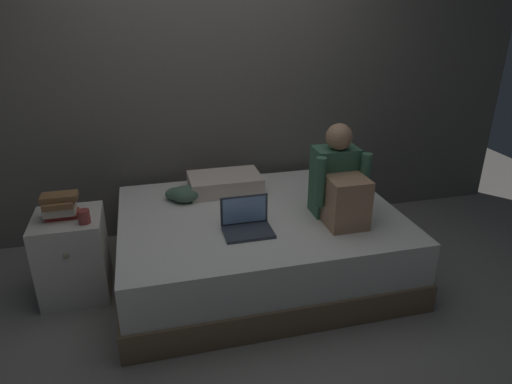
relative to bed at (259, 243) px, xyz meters
name	(u,v)px	position (x,y,z in m)	size (l,w,h in m)	color
ground_plane	(242,299)	(-0.20, -0.30, -0.25)	(8.00, 8.00, 0.00)	gray
wall_back	(208,73)	(-0.20, 0.90, 1.10)	(5.60, 0.10, 2.70)	#605B56
bed	(259,243)	(0.00, 0.00, 0.00)	(2.00, 1.50, 0.50)	#7A6047
nightstand	(73,255)	(-1.30, 0.07, 0.05)	(0.44, 0.46, 0.59)	beige
person_sitting	(339,184)	(0.51, -0.21, 0.50)	(0.39, 0.44, 0.66)	#38664C
laptop	(247,223)	(-0.15, -0.24, 0.31)	(0.32, 0.23, 0.22)	#333842
pillow	(225,183)	(-0.16, 0.45, 0.32)	(0.56, 0.36, 0.13)	beige
book_stack	(60,206)	(-1.32, 0.07, 0.42)	(0.23, 0.16, 0.16)	#9E2D28
mug	(84,217)	(-1.17, -0.05, 0.38)	(0.08, 0.08, 0.09)	#933833
clothes_pile	(182,194)	(-0.51, 0.34, 0.31)	(0.25, 0.22, 0.12)	#4C6B56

